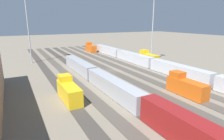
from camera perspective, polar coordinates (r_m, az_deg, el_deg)
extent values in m
plane|color=#756B5B|center=(65.71, -0.31, -0.27)|extent=(400.00, 400.00, 0.00)
cube|color=#4C443D|center=(76.88, 12.96, 1.61)|extent=(140.00, 2.80, 0.12)
cube|color=#3D3833|center=(73.74, 10.03, 1.21)|extent=(140.00, 2.80, 0.12)
cube|color=#4C443D|center=(70.81, 6.85, 0.77)|extent=(140.00, 2.80, 0.12)
cube|color=#4C443D|center=(68.11, 3.40, 0.29)|extent=(140.00, 2.80, 0.12)
cube|color=#4C443D|center=(65.70, -0.31, -0.22)|extent=(140.00, 2.80, 0.12)
cube|color=#3D3833|center=(63.58, -4.29, -0.77)|extent=(140.00, 2.80, 0.12)
cube|color=#3D3833|center=(61.79, -8.52, -1.35)|extent=(140.00, 2.80, 0.12)
cube|color=#4C443D|center=(60.37, -12.98, -1.95)|extent=(140.00, 2.80, 0.12)
cube|color=#3D3833|center=(59.34, -17.63, -2.57)|extent=(140.00, 2.80, 0.12)
cube|color=gold|center=(79.60, 11.07, 3.51)|extent=(10.00, 3.00, 3.60)
cube|color=gold|center=(81.47, 9.82, 5.61)|extent=(3.00, 2.70, 1.40)
cube|color=#D85914|center=(47.10, 21.80, -5.01)|extent=(10.00, 3.00, 3.60)
cube|color=#D85914|center=(48.23, 19.38, -1.22)|extent=(3.00, 2.70, 1.40)
cube|color=maroon|center=(28.69, 22.56, -17.17)|extent=(18.00, 3.00, 4.40)
cube|color=#A8AAB2|center=(44.04, 0.26, -5.12)|extent=(23.00, 3.00, 3.80)
cube|color=#A8AAB2|center=(65.46, -9.95, 1.27)|extent=(23.00, 3.00, 3.80)
cube|color=#D85914|center=(107.98, -6.47, 6.57)|extent=(10.00, 3.00, 3.60)
cube|color=#D85914|center=(110.43, -7.10, 8.04)|extent=(3.00, 2.70, 1.40)
cube|color=silver|center=(61.63, 19.61, -0.21)|extent=(23.00, 3.00, 3.80)
cube|color=silver|center=(79.35, 6.66, 3.73)|extent=(23.00, 3.00, 3.80)
cube|color=silver|center=(99.83, -1.34, 6.06)|extent=(23.00, 3.00, 3.80)
cube|color=gold|center=(41.95, -12.95, -6.69)|extent=(10.00, 3.00, 3.60)
cube|color=gold|center=(43.91, -14.20, -2.35)|extent=(3.00, 2.70, 1.40)
cylinder|color=#9EA0A5|center=(80.24, 12.23, 11.33)|extent=(0.44, 0.44, 25.44)
cylinder|color=#9EA0A5|center=(83.45, -24.27, 11.88)|extent=(0.44, 0.44, 29.42)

